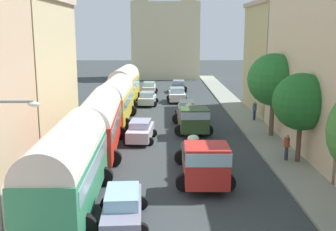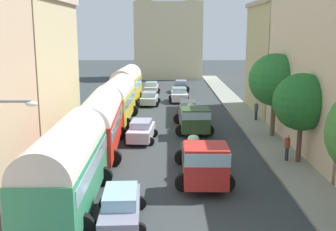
{
  "view_description": "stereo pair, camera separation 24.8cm",
  "coord_description": "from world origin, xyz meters",
  "px_view_note": "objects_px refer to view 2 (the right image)",
  "views": [
    {
      "loc": [
        -0.31,
        -11.03,
        7.97
      ],
      "look_at": [
        0.0,
        18.5,
        1.86
      ],
      "focal_mm": 43.72,
      "sensor_mm": 36.0,
      "label": 1
    },
    {
      "loc": [
        -0.06,
        -11.03,
        7.97
      ],
      "look_at": [
        0.0,
        18.5,
        1.86
      ],
      "focal_mm": 43.72,
      "sensor_mm": 36.0,
      "label": 2
    }
  ],
  "objects_px": {
    "cargo_truck_1": "(193,118)",
    "pedestrian_1": "(255,110)",
    "car_0": "(187,109)",
    "car_3": "(120,206)",
    "car_6": "(151,88)",
    "pedestrian_0": "(286,147)",
    "parked_bus_2": "(116,98)",
    "parked_bus_1": "(99,120)",
    "parked_bus_3": "(126,84)",
    "car_2": "(180,86)",
    "parked_bus_0": "(66,163)",
    "car_1": "(178,95)",
    "cargo_truck_0": "(203,160)",
    "car_4": "(141,131)",
    "car_5": "(149,98)",
    "streetlamp_near": "(0,157)"
  },
  "relations": [
    {
      "from": "parked_bus_1",
      "to": "car_0",
      "type": "xyz_separation_m",
      "value": [
        6.42,
        11.12,
        -1.38
      ]
    },
    {
      "from": "parked_bus_0",
      "to": "car_0",
      "type": "bearing_deg",
      "value": 72.29
    },
    {
      "from": "parked_bus_3",
      "to": "streetlamp_near",
      "type": "xyz_separation_m",
      "value": [
        -1.62,
        -30.14,
        1.13
      ]
    },
    {
      "from": "car_0",
      "to": "car_2",
      "type": "distance_m",
      "value": 16.49
    },
    {
      "from": "car_5",
      "to": "streetlamp_near",
      "type": "relative_size",
      "value": 0.71
    },
    {
      "from": "car_1",
      "to": "cargo_truck_0",
      "type": "bearing_deg",
      "value": -88.63
    },
    {
      "from": "cargo_truck_0",
      "to": "pedestrian_0",
      "type": "bearing_deg",
      "value": 32.42
    },
    {
      "from": "car_2",
      "to": "car_3",
      "type": "relative_size",
      "value": 0.87
    },
    {
      "from": "cargo_truck_1",
      "to": "car_1",
      "type": "height_order",
      "value": "cargo_truck_1"
    },
    {
      "from": "parked_bus_0",
      "to": "parked_bus_1",
      "type": "distance_m",
      "value": 9.0
    },
    {
      "from": "pedestrian_0",
      "to": "cargo_truck_1",
      "type": "bearing_deg",
      "value": 124.33
    },
    {
      "from": "cargo_truck_0",
      "to": "car_3",
      "type": "distance_m",
      "value": 6.07
    },
    {
      "from": "car_0",
      "to": "streetlamp_near",
      "type": "xyz_separation_m",
      "value": [
        -8.04,
        -23.26,
        2.65
      ]
    },
    {
      "from": "car_1",
      "to": "car_4",
      "type": "bearing_deg",
      "value": -100.78
    },
    {
      "from": "car_4",
      "to": "car_5",
      "type": "bearing_deg",
      "value": 90.3
    },
    {
      "from": "car_4",
      "to": "car_1",
      "type": "bearing_deg",
      "value": 79.22
    },
    {
      "from": "car_5",
      "to": "parked_bus_0",
      "type": "bearing_deg",
      "value": -95.33
    },
    {
      "from": "car_0",
      "to": "car_4",
      "type": "xyz_separation_m",
      "value": [
        -3.85,
        -8.4,
        0.0
      ]
    },
    {
      "from": "car_0",
      "to": "car_3",
      "type": "height_order",
      "value": "car_0"
    },
    {
      "from": "car_1",
      "to": "pedestrian_0",
      "type": "height_order",
      "value": "pedestrian_0"
    },
    {
      "from": "parked_bus_0",
      "to": "car_1",
      "type": "xyz_separation_m",
      "value": [
        5.81,
        28.74,
        -1.34
      ]
    },
    {
      "from": "parked_bus_1",
      "to": "parked_bus_3",
      "type": "distance_m",
      "value": 18.0
    },
    {
      "from": "car_4",
      "to": "pedestrian_1",
      "type": "xyz_separation_m",
      "value": [
        9.86,
        6.61,
        0.26
      ]
    },
    {
      "from": "car_4",
      "to": "pedestrian_0",
      "type": "distance_m",
      "value": 10.59
    },
    {
      "from": "cargo_truck_0",
      "to": "car_0",
      "type": "height_order",
      "value": "cargo_truck_0"
    },
    {
      "from": "cargo_truck_1",
      "to": "cargo_truck_0",
      "type": "bearing_deg",
      "value": -90.82
    },
    {
      "from": "parked_bus_2",
      "to": "cargo_truck_0",
      "type": "relative_size",
      "value": 1.26
    },
    {
      "from": "car_6",
      "to": "pedestrian_0",
      "type": "distance_m",
      "value": 29.53
    },
    {
      "from": "cargo_truck_0",
      "to": "car_5",
      "type": "distance_m",
      "value": 23.86
    },
    {
      "from": "parked_bus_0",
      "to": "parked_bus_2",
      "type": "bearing_deg",
      "value": 90.0
    },
    {
      "from": "car_4",
      "to": "pedestrian_1",
      "type": "distance_m",
      "value": 11.87
    },
    {
      "from": "cargo_truck_1",
      "to": "car_2",
      "type": "relative_size",
      "value": 1.96
    },
    {
      "from": "car_1",
      "to": "streetlamp_near",
      "type": "height_order",
      "value": "streetlamp_near"
    },
    {
      "from": "parked_bus_2",
      "to": "car_0",
      "type": "relative_size",
      "value": 2.11
    },
    {
      "from": "parked_bus_2",
      "to": "car_3",
      "type": "relative_size",
      "value": 2.09
    },
    {
      "from": "cargo_truck_1",
      "to": "pedestrian_1",
      "type": "distance_m",
      "value": 7.06
    },
    {
      "from": "parked_bus_0",
      "to": "car_4",
      "type": "bearing_deg",
      "value": 77.62
    },
    {
      "from": "car_5",
      "to": "car_1",
      "type": "bearing_deg",
      "value": 31.36
    },
    {
      "from": "parked_bus_1",
      "to": "car_0",
      "type": "distance_m",
      "value": 12.92
    },
    {
      "from": "cargo_truck_1",
      "to": "car_3",
      "type": "relative_size",
      "value": 1.7
    },
    {
      "from": "car_3",
      "to": "pedestrian_0",
      "type": "xyz_separation_m",
      "value": [
        9.32,
        8.1,
        0.28
      ]
    },
    {
      "from": "pedestrian_0",
      "to": "parked_bus_2",
      "type": "bearing_deg",
      "value": 136.26
    },
    {
      "from": "car_1",
      "to": "car_2",
      "type": "height_order",
      "value": "car_1"
    },
    {
      "from": "car_3",
      "to": "streetlamp_near",
      "type": "bearing_deg",
      "value": -157.84
    },
    {
      "from": "cargo_truck_1",
      "to": "car_3",
      "type": "height_order",
      "value": "cargo_truck_1"
    },
    {
      "from": "parked_bus_3",
      "to": "cargo_truck_1",
      "type": "xyz_separation_m",
      "value": [
        6.58,
        -12.62,
        -1.13
      ]
    },
    {
      "from": "parked_bus_0",
      "to": "parked_bus_2",
      "type": "distance_m",
      "value": 18.0
    },
    {
      "from": "car_2",
      "to": "pedestrian_0",
      "type": "bearing_deg",
      "value": -79.44
    },
    {
      "from": "parked_bus_3",
      "to": "car_4",
      "type": "distance_m",
      "value": 15.57
    },
    {
      "from": "cargo_truck_1",
      "to": "parked_bus_0",
      "type": "bearing_deg",
      "value": -114.59
    }
  ]
}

